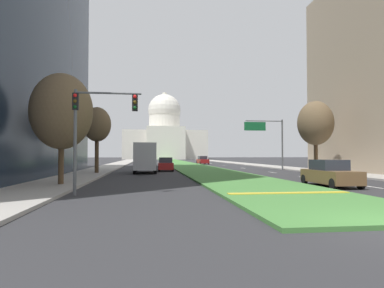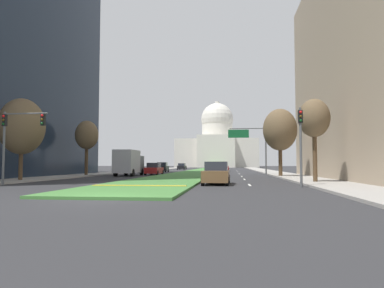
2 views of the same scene
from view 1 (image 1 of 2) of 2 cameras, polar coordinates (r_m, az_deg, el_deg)
The scene contains 18 objects.
ground_plane at distance 78.30m, azimuth -2.37°, elevation -3.22°, with size 306.71×306.71×0.00m, color #2B2B2D.
grass_median at distance 71.36m, azimuth -1.89°, elevation -3.31°, with size 6.59×125.47×0.14m, color #427A38.
median_curb_nose at distance 17.07m, azimuth 15.90°, elevation -7.89°, with size 5.93×0.50×0.04m, color gold.
lane_dashes_right at distance 46.86m, azimuth 9.75°, elevation -4.18°, with size 0.16×57.27×0.01m.
sidewalk_left at distance 64.37m, azimuth -12.68°, elevation -3.43°, with size 4.00×125.47×0.15m, color #9E9991.
sidewalk_right at distance 66.95m, azimuth 9.62°, elevation -3.38°, with size 4.00×125.47×0.15m, color #9E9991.
capitol_building at distance 147.30m, azimuth -4.64°, elevation 1.25°, with size 34.50×27.57×28.98m.
traffic_light_near_left at distance 17.48m, azimuth -16.26°, elevation 4.20°, with size 3.34×0.35×5.20m.
overhead_guide_sign at distance 44.71m, azimuth 12.70°, elevation 1.65°, with size 5.15×0.20×6.50m.
street_tree_left_near at distance 23.07m, azimuth -21.02°, elevation 5.10°, with size 3.84×3.84×7.13m.
street_tree_left_mid at distance 35.89m, azimuth -15.64°, elevation 3.08°, with size 2.81×2.81×6.82m.
street_tree_right_mid at distance 39.40m, azimuth 20.00°, elevation 3.27°, with size 3.85×3.85×7.82m.
sedan_lead_stopped at distance 23.09m, azimuth 22.11°, elevation -4.65°, with size 1.97×4.67×1.67m.
sedan_midblock at distance 41.08m, azimuth -4.47°, elevation -3.46°, with size 1.88×4.23×1.65m.
sedan_distant at distance 57.91m, azimuth -7.42°, elevation -2.90°, with size 2.04×4.51×1.78m.
sedan_far_horizon at distance 69.85m, azimuth 1.80°, elevation -2.75°, with size 2.08×4.48×1.67m.
sedan_very_far at distance 83.74m, azimuth -7.34°, elevation -2.59°, with size 2.01×4.21×1.64m.
box_truck_delivery at distance 37.04m, azimuth -7.86°, elevation -2.24°, with size 2.40×6.40×3.20m.
Camera 1 is at (-6.65, -8.29, 2.00)m, focal length 31.81 mm.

